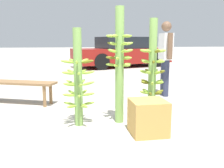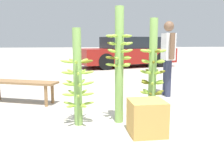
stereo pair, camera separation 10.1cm
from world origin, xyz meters
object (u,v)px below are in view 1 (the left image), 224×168
at_px(banana_stalk_right, 152,70).
at_px(vendor_person, 166,52).
at_px(banana_stalk_center, 120,63).
at_px(produce_crate, 148,117).
at_px(banana_stalk_left, 78,79).
at_px(parked_car, 123,52).
at_px(market_bench, 18,85).

bearing_deg(banana_stalk_right, vendor_person, 61.69).
distance_m(banana_stalk_center, produce_crate, 0.88).
relative_size(banana_stalk_left, vendor_person, 0.86).
xyz_separation_m(banana_stalk_right, parked_car, (1.20, 7.57, -0.09)).
xyz_separation_m(vendor_person, produce_crate, (-1.07, -2.14, -0.72)).
bearing_deg(produce_crate, banana_stalk_center, 117.02).
relative_size(banana_stalk_center, produce_crate, 3.74).
bearing_deg(banana_stalk_right, market_bench, 150.16).
relative_size(vendor_person, parked_car, 0.34).
height_order(banana_stalk_center, produce_crate, banana_stalk_center).
xyz_separation_m(banana_stalk_left, banana_stalk_right, (1.13, 0.17, 0.09)).
xyz_separation_m(banana_stalk_right, market_bench, (-2.21, 1.27, -0.39)).
bearing_deg(banana_stalk_left, market_bench, 126.92).
relative_size(banana_stalk_center, banana_stalk_right, 1.09).
distance_m(banana_stalk_left, parked_car, 8.08).
relative_size(vendor_person, produce_crate, 3.58).
distance_m(banana_stalk_left, banana_stalk_right, 1.15).
bearing_deg(banana_stalk_left, banana_stalk_right, 8.33).
height_order(market_bench, parked_car, parked_car).
xyz_separation_m(banana_stalk_center, banana_stalk_right, (0.54, 0.13, -0.12)).
distance_m(banana_stalk_center, parked_car, 7.90).
distance_m(banana_stalk_right, vendor_person, 1.69).
height_order(banana_stalk_left, banana_stalk_center, banana_stalk_center).
relative_size(banana_stalk_left, parked_car, 0.29).
relative_size(market_bench, produce_crate, 3.32).
bearing_deg(produce_crate, vendor_person, 63.52).
height_order(market_bench, produce_crate, produce_crate).
height_order(banana_stalk_center, vendor_person, banana_stalk_center).
bearing_deg(parked_car, market_bench, 135.47).
height_order(banana_stalk_right, vendor_person, vendor_person).
bearing_deg(banana_stalk_center, banana_stalk_right, 13.69).
height_order(vendor_person, parked_car, vendor_person).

